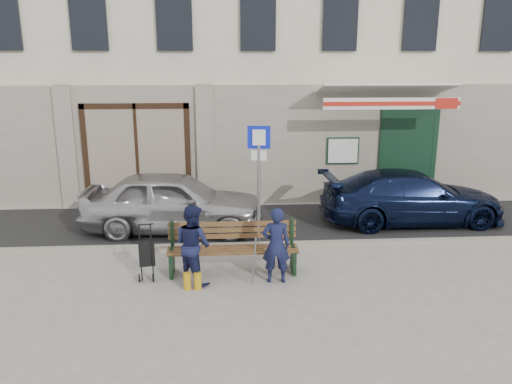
{
  "coord_description": "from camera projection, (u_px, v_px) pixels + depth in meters",
  "views": [
    {
      "loc": [
        -0.91,
        -8.27,
        3.82
      ],
      "look_at": [
        -0.27,
        1.6,
        1.2
      ],
      "focal_mm": 35.0,
      "sensor_mm": 36.0,
      "label": 1
    }
  ],
  "objects": [
    {
      "name": "man",
      "position": [
        276.0,
        245.0,
        8.72
      ],
      "size": [
        0.5,
        0.33,
        1.38
      ],
      "primitive_type": "imported",
      "rotation": [
        0.0,
        0.0,
        3.14
      ],
      "color": "#141939",
      "rests_on": "ground"
    },
    {
      "name": "building",
      "position": [
        251.0,
        23.0,
        15.9
      ],
      "size": [
        20.0,
        8.27,
        10.0
      ],
      "color": "beige",
      "rests_on": "ground"
    },
    {
      "name": "woman",
      "position": [
        193.0,
        244.0,
        8.68
      ],
      "size": [
        0.88,
        0.87,
        1.43
      ],
      "primitive_type": "imported",
      "rotation": [
        0.0,
        0.0,
        2.37
      ],
      "color": "#161A3D",
      "rests_on": "ground"
    },
    {
      "name": "ground",
      "position": [
        276.0,
        278.0,
        9.02
      ],
      "size": [
        80.0,
        80.0,
        0.0
      ],
      "primitive_type": "plane",
      "color": "#9E9991",
      "rests_on": "ground"
    },
    {
      "name": "curb",
      "position": [
        269.0,
        246.0,
        10.45
      ],
      "size": [
        60.0,
        0.18,
        0.12
      ],
      "primitive_type": "cube",
      "color": "#9E9384",
      "rests_on": "ground"
    },
    {
      "name": "car_silver",
      "position": [
        173.0,
        202.0,
        11.37
      ],
      "size": [
        4.2,
        1.92,
        1.4
      ],
      "primitive_type": "imported",
      "rotation": [
        0.0,
        0.0,
        1.5
      ],
      "color": "#B0B0B5",
      "rests_on": "ground"
    },
    {
      "name": "bench",
      "position": [
        230.0,
        249.0,
        9.16
      ],
      "size": [
        2.4,
        1.17,
        0.98
      ],
      "color": "brown",
      "rests_on": "ground"
    },
    {
      "name": "stroller",
      "position": [
        147.0,
        255.0,
        8.95
      ],
      "size": [
        0.32,
        0.43,
        0.98
      ],
      "rotation": [
        0.0,
        0.0,
        0.19
      ],
      "color": "black",
      "rests_on": "ground"
    },
    {
      "name": "asphalt_lane",
      "position": [
        263.0,
        224.0,
        12.0
      ],
      "size": [
        60.0,
        3.2,
        0.01
      ],
      "primitive_type": "cube",
      "color": "#282828",
      "rests_on": "ground"
    },
    {
      "name": "parking_sign",
      "position": [
        259.0,
        167.0,
        10.31
      ],
      "size": [
        0.47,
        0.11,
        2.54
      ],
      "rotation": [
        0.0,
        0.0,
        -0.16
      ],
      "color": "gray",
      "rests_on": "ground"
    },
    {
      "name": "car_navy",
      "position": [
        412.0,
        197.0,
        12.0
      ],
      "size": [
        4.39,
        1.86,
        1.26
      ],
      "primitive_type": "imported",
      "rotation": [
        0.0,
        0.0,
        1.59
      ],
      "color": "black",
      "rests_on": "ground"
    }
  ]
}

